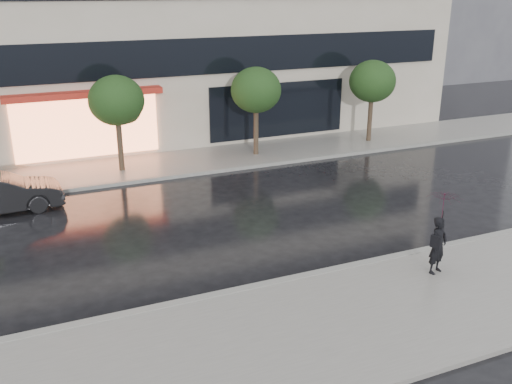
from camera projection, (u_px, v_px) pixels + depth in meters
ground at (299, 261)px, 15.95m from camera, size 120.00×120.00×0.00m
sidewalk_near at (364, 318)px, 13.13m from camera, size 60.00×4.50×0.12m
sidewalk_far at (190, 161)px, 24.78m from camera, size 60.00×3.50×0.12m
curb_near at (317, 274)px, 15.07m from camera, size 60.00×0.25×0.14m
curb_far at (203, 172)px, 23.26m from camera, size 60.00×0.25×0.14m
tree_mid_west at (118, 102)px, 22.52m from camera, size 2.20×2.20×3.99m
tree_mid_east at (257, 92)px, 24.75m from camera, size 2.20×2.20×3.99m
tree_far_east at (373, 83)px, 26.98m from camera, size 2.20×2.20×3.99m
pedestrian_with_umbrella at (442, 220)px, 14.61m from camera, size 1.16×1.18×2.23m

